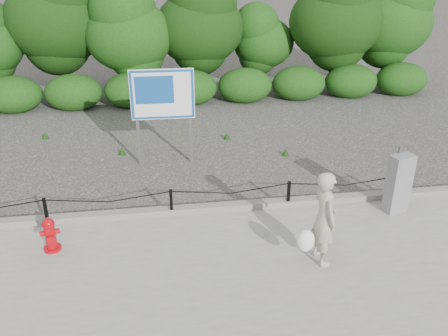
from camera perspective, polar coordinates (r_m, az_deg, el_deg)
ground at (r=10.08m, az=-6.26°, el=-6.02°), size 90.00×90.00×0.00m
sidewalk at (r=8.42m, az=-5.64°, el=-12.91°), size 14.00×4.00×0.08m
curb at (r=10.04m, az=-6.32°, el=-5.14°), size 14.00×0.22×0.14m
chain_barrier at (r=9.85m, az=-6.39°, el=-3.76°), size 10.06×0.06×0.60m
treeline at (r=17.75m, az=-5.90°, el=16.95°), size 20.40×3.88×4.93m
fire_hydrant at (r=9.33m, az=-20.18°, el=-7.55°), size 0.38×0.39×0.68m
pedestrian at (r=8.38m, az=11.81°, el=-6.10°), size 0.76×0.69×1.75m
utility_cabinet at (r=10.48m, az=20.26°, el=-1.77°), size 0.54×0.41×1.41m
advertising_sign at (r=11.83m, az=-7.42°, el=8.26°), size 1.57×0.16×2.51m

